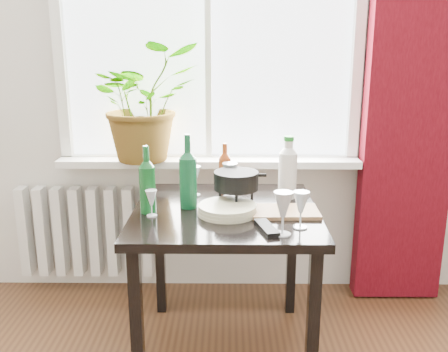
{
  "coord_description": "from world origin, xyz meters",
  "views": [
    {
      "loc": [
        0.11,
        -0.65,
        1.49
      ],
      "look_at": [
        0.09,
        1.55,
        0.9
      ],
      "focal_mm": 40.0,
      "sensor_mm": 36.0,
      "label": 1
    }
  ],
  "objects_px": {
    "cleaning_bottle": "(288,166)",
    "wineglass_back_left": "(194,181)",
    "wineglass_back_center": "(230,180)",
    "tv_remote": "(267,228)",
    "radiator": "(86,231)",
    "bottle_amber": "(225,167)",
    "fondue_pot": "(236,188)",
    "table": "(225,227)",
    "wineglass_far_right": "(301,209)",
    "potted_plant": "(144,102)",
    "wine_bottle_left": "(147,179)",
    "wineglass_front_right": "(283,213)",
    "cutting_board": "(285,212)",
    "plate_stack": "(227,209)",
    "wineglass_front_left": "(151,203)",
    "wine_bottle_right": "(188,171)"
  },
  "relations": [
    {
      "from": "cleaning_bottle",
      "to": "wineglass_back_left",
      "type": "bearing_deg",
      "value": 176.86
    },
    {
      "from": "wineglass_back_left",
      "to": "wineglass_back_center",
      "type": "bearing_deg",
      "value": -8.87
    },
    {
      "from": "cleaning_bottle",
      "to": "tv_remote",
      "type": "distance_m",
      "value": 0.5
    },
    {
      "from": "radiator",
      "to": "cleaning_bottle",
      "type": "xyz_separation_m",
      "value": [
        1.16,
        -0.45,
        0.52
      ]
    },
    {
      "from": "bottle_amber",
      "to": "fondue_pot",
      "type": "relative_size",
      "value": 1.07
    },
    {
      "from": "table",
      "to": "wineglass_far_right",
      "type": "bearing_deg",
      "value": -37.83
    },
    {
      "from": "wineglass_back_center",
      "to": "fondue_pot",
      "type": "distance_m",
      "value": 0.12
    },
    {
      "from": "tv_remote",
      "to": "potted_plant",
      "type": "bearing_deg",
      "value": 112.31
    },
    {
      "from": "wine_bottle_left",
      "to": "radiator",
      "type": "bearing_deg",
      "value": 126.3
    },
    {
      "from": "wine_bottle_left",
      "to": "fondue_pot",
      "type": "xyz_separation_m",
      "value": [
        0.4,
        0.11,
        -0.07
      ]
    },
    {
      "from": "bottle_amber",
      "to": "wineglass_far_right",
      "type": "bearing_deg",
      "value": -58.95
    },
    {
      "from": "wineglass_back_center",
      "to": "radiator",
      "type": "bearing_deg",
      "value": 152.73
    },
    {
      "from": "potted_plant",
      "to": "wineglass_far_right",
      "type": "relative_size",
      "value": 4.01
    },
    {
      "from": "wineglass_front_right",
      "to": "cutting_board",
      "type": "distance_m",
      "value": 0.28
    },
    {
      "from": "cleaning_bottle",
      "to": "wineglass_back_center",
      "type": "relative_size",
      "value": 1.77
    },
    {
      "from": "fondue_pot",
      "to": "tv_remote",
      "type": "height_order",
      "value": "fondue_pot"
    },
    {
      "from": "wine_bottle_left",
      "to": "plate_stack",
      "type": "height_order",
      "value": "wine_bottle_left"
    },
    {
      "from": "radiator",
      "to": "bottle_amber",
      "type": "bearing_deg",
      "value": -22.16
    },
    {
      "from": "wineglass_front_left",
      "to": "fondue_pot",
      "type": "bearing_deg",
      "value": 23.79
    },
    {
      "from": "wineglass_far_right",
      "to": "wineglass_back_center",
      "type": "distance_m",
      "value": 0.52
    },
    {
      "from": "wineglass_far_right",
      "to": "cleaning_bottle",
      "type": "bearing_deg",
      "value": 90.99
    },
    {
      "from": "wineglass_back_left",
      "to": "fondue_pot",
      "type": "distance_m",
      "value": 0.26
    },
    {
      "from": "wineglass_front_right",
      "to": "wineglass_far_right",
      "type": "distance_m",
      "value": 0.12
    },
    {
      "from": "bottle_amber",
      "to": "cleaning_bottle",
      "type": "distance_m",
      "value": 0.33
    },
    {
      "from": "wineglass_front_left",
      "to": "tv_remote",
      "type": "relative_size",
      "value": 0.67
    },
    {
      "from": "wine_bottle_right",
      "to": "wineglass_front_left",
      "type": "distance_m",
      "value": 0.23
    },
    {
      "from": "wineglass_front_left",
      "to": "cutting_board",
      "type": "distance_m",
      "value": 0.6
    },
    {
      "from": "fondue_pot",
      "to": "wineglass_back_left",
      "type": "bearing_deg",
      "value": 161.35
    },
    {
      "from": "plate_stack",
      "to": "wine_bottle_left",
      "type": "bearing_deg",
      "value": 176.5
    },
    {
      "from": "wineglass_back_left",
      "to": "wineglass_front_left",
      "type": "relative_size",
      "value": 1.27
    },
    {
      "from": "wineglass_front_left",
      "to": "bottle_amber",
      "type": "bearing_deg",
      "value": 50.64
    },
    {
      "from": "radiator",
      "to": "wineglass_back_left",
      "type": "relative_size",
      "value": 5.15
    },
    {
      "from": "table",
      "to": "wineglass_back_center",
      "type": "distance_m",
      "value": 0.26
    },
    {
      "from": "bottle_amber",
      "to": "plate_stack",
      "type": "bearing_deg",
      "value": -87.67
    },
    {
      "from": "radiator",
      "to": "cleaning_bottle",
      "type": "bearing_deg",
      "value": -21.12
    },
    {
      "from": "wine_bottle_right",
      "to": "wine_bottle_left",
      "type": "bearing_deg",
      "value": -156.76
    },
    {
      "from": "potted_plant",
      "to": "wineglass_back_left",
      "type": "distance_m",
      "value": 0.58
    },
    {
      "from": "wineglass_far_right",
      "to": "wineglass_back_center",
      "type": "bearing_deg",
      "value": 124.55
    },
    {
      "from": "radiator",
      "to": "fondue_pot",
      "type": "xyz_separation_m",
      "value": [
        0.9,
        -0.57,
        0.44
      ]
    },
    {
      "from": "cutting_board",
      "to": "fondue_pot",
      "type": "bearing_deg",
      "value": 151.63
    },
    {
      "from": "wine_bottle_right",
      "to": "wineglass_back_center",
      "type": "height_order",
      "value": "wine_bottle_right"
    },
    {
      "from": "potted_plant",
      "to": "cleaning_bottle",
      "type": "relative_size",
      "value": 2.04
    },
    {
      "from": "tv_remote",
      "to": "fondue_pot",
      "type": "bearing_deg",
      "value": 95.6
    },
    {
      "from": "bottle_amber",
      "to": "wineglass_back_left",
      "type": "xyz_separation_m",
      "value": [
        -0.15,
        -0.08,
        -0.05
      ]
    },
    {
      "from": "table",
      "to": "cleaning_bottle",
      "type": "distance_m",
      "value": 0.44
    },
    {
      "from": "radiator",
      "to": "bottle_amber",
      "type": "height_order",
      "value": "bottle_amber"
    },
    {
      "from": "cutting_board",
      "to": "wineglass_front_left",
      "type": "bearing_deg",
      "value": -175.48
    },
    {
      "from": "table",
      "to": "tv_remote",
      "type": "bearing_deg",
      "value": -57.49
    },
    {
      "from": "fondue_pot",
      "to": "radiator",
      "type": "bearing_deg",
      "value": 164.71
    },
    {
      "from": "bottle_amber",
      "to": "wineglass_front_left",
      "type": "height_order",
      "value": "bottle_amber"
    }
  ]
}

